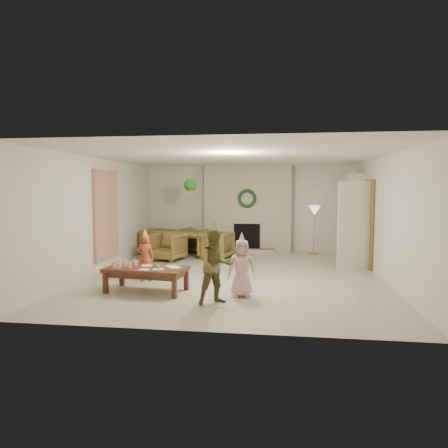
% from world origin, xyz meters
% --- Properties ---
extents(floor, '(7.00, 7.00, 0.00)m').
position_xyz_m(floor, '(0.00, 0.00, 0.00)').
color(floor, '#B7B29E').
rests_on(floor, ground).
extents(ceiling, '(7.00, 7.00, 0.00)m').
position_xyz_m(ceiling, '(0.00, 0.00, 2.50)').
color(ceiling, white).
rests_on(ceiling, wall_back).
extents(wall_back, '(7.00, 0.00, 7.00)m').
position_xyz_m(wall_back, '(0.00, 3.50, 1.25)').
color(wall_back, silver).
rests_on(wall_back, floor).
extents(wall_front, '(7.00, 0.00, 7.00)m').
position_xyz_m(wall_front, '(0.00, -3.50, 1.25)').
color(wall_front, silver).
rests_on(wall_front, floor).
extents(wall_left, '(0.00, 7.00, 7.00)m').
position_xyz_m(wall_left, '(-3.00, 0.00, 1.25)').
color(wall_left, silver).
rests_on(wall_left, floor).
extents(wall_right, '(0.00, 7.00, 7.00)m').
position_xyz_m(wall_right, '(3.00, 0.00, 1.25)').
color(wall_right, silver).
rests_on(wall_right, floor).
extents(fireplace_mass, '(2.50, 0.40, 2.50)m').
position_xyz_m(fireplace_mass, '(0.00, 3.30, 1.25)').
color(fireplace_mass, '#4F1A15').
rests_on(fireplace_mass, floor).
extents(fireplace_hearth, '(1.60, 0.30, 0.12)m').
position_xyz_m(fireplace_hearth, '(0.00, 2.95, 0.06)').
color(fireplace_hearth, maroon).
rests_on(fireplace_hearth, floor).
extents(fireplace_firebox, '(0.75, 0.12, 0.75)m').
position_xyz_m(fireplace_firebox, '(0.00, 3.12, 0.45)').
color(fireplace_firebox, black).
rests_on(fireplace_firebox, floor).
extents(fireplace_wreath, '(0.54, 0.10, 0.54)m').
position_xyz_m(fireplace_wreath, '(0.00, 3.07, 1.55)').
color(fireplace_wreath, '#163B1A').
rests_on(fireplace_wreath, fireplace_mass).
extents(floor_lamp_base, '(0.25, 0.25, 0.03)m').
position_xyz_m(floor_lamp_base, '(1.89, 3.00, 0.01)').
color(floor_lamp_base, gold).
rests_on(floor_lamp_base, floor).
extents(floor_lamp_post, '(0.03, 0.03, 1.22)m').
position_xyz_m(floor_lamp_post, '(1.89, 3.00, 0.63)').
color(floor_lamp_post, gold).
rests_on(floor_lamp_post, floor).
extents(floor_lamp_shade, '(0.33, 0.33, 0.27)m').
position_xyz_m(floor_lamp_shade, '(1.89, 3.00, 1.22)').
color(floor_lamp_shade, beige).
rests_on(floor_lamp_shade, floor_lamp_post).
extents(bookshelf_carcass, '(0.30, 1.00, 2.20)m').
position_xyz_m(bookshelf_carcass, '(2.84, 2.30, 1.10)').
color(bookshelf_carcass, white).
rests_on(bookshelf_carcass, floor).
extents(bookshelf_shelf_a, '(0.30, 0.92, 0.03)m').
position_xyz_m(bookshelf_shelf_a, '(2.82, 2.30, 0.45)').
color(bookshelf_shelf_a, white).
rests_on(bookshelf_shelf_a, bookshelf_carcass).
extents(bookshelf_shelf_b, '(0.30, 0.92, 0.03)m').
position_xyz_m(bookshelf_shelf_b, '(2.82, 2.30, 0.85)').
color(bookshelf_shelf_b, white).
rests_on(bookshelf_shelf_b, bookshelf_carcass).
extents(bookshelf_shelf_c, '(0.30, 0.92, 0.03)m').
position_xyz_m(bookshelf_shelf_c, '(2.82, 2.30, 1.25)').
color(bookshelf_shelf_c, white).
rests_on(bookshelf_shelf_c, bookshelf_carcass).
extents(bookshelf_shelf_d, '(0.30, 0.92, 0.03)m').
position_xyz_m(bookshelf_shelf_d, '(2.82, 2.30, 1.65)').
color(bookshelf_shelf_d, white).
rests_on(bookshelf_shelf_d, bookshelf_carcass).
extents(books_row_lower, '(0.20, 0.40, 0.24)m').
position_xyz_m(books_row_lower, '(2.80, 2.15, 0.59)').
color(books_row_lower, maroon).
rests_on(books_row_lower, bookshelf_shelf_a).
extents(books_row_mid, '(0.20, 0.44, 0.24)m').
position_xyz_m(books_row_mid, '(2.80, 2.35, 0.99)').
color(books_row_mid, '#293A97').
rests_on(books_row_mid, bookshelf_shelf_b).
extents(books_row_upper, '(0.20, 0.36, 0.22)m').
position_xyz_m(books_row_upper, '(2.80, 2.20, 1.38)').
color(books_row_upper, gold).
rests_on(books_row_upper, bookshelf_shelf_c).
extents(door_frame, '(0.05, 0.86, 2.04)m').
position_xyz_m(door_frame, '(2.96, 1.20, 1.02)').
color(door_frame, brown).
rests_on(door_frame, floor).
extents(door_leaf, '(0.77, 0.32, 2.00)m').
position_xyz_m(door_leaf, '(2.58, 0.82, 1.00)').
color(door_leaf, beige).
rests_on(door_leaf, floor).
extents(curtain_panel, '(0.06, 1.20, 2.00)m').
position_xyz_m(curtain_panel, '(-2.96, 0.20, 1.25)').
color(curtain_panel, '#D2AF94').
rests_on(curtain_panel, wall_left).
extents(dining_table, '(2.03, 1.49, 0.64)m').
position_xyz_m(dining_table, '(-1.68, 2.24, 0.32)').
color(dining_table, brown).
rests_on(dining_table, floor).
extents(dining_chair_near, '(0.94, 0.96, 0.71)m').
position_xyz_m(dining_chair_near, '(-1.91, 1.48, 0.35)').
color(dining_chair_near, brown).
rests_on(dining_chair_near, floor).
extents(dining_chair_far, '(0.94, 0.96, 0.71)m').
position_xyz_m(dining_chair_far, '(-1.45, 3.01, 0.35)').
color(dining_chair_far, brown).
rests_on(dining_chair_far, floor).
extents(dining_chair_left, '(0.96, 0.94, 0.71)m').
position_xyz_m(dining_chair_left, '(-2.45, 2.47, 0.35)').
color(dining_chair_left, brown).
rests_on(dining_chair_left, floor).
extents(dining_chair_right, '(0.96, 0.94, 0.71)m').
position_xyz_m(dining_chair_right, '(-0.72, 1.96, 0.35)').
color(dining_chair_right, brown).
rests_on(dining_chair_right, floor).
extents(hanging_plant_cord, '(0.01, 0.01, 0.70)m').
position_xyz_m(hanging_plant_cord, '(-1.30, 1.50, 2.15)').
color(hanging_plant_cord, tan).
rests_on(hanging_plant_cord, ceiling).
extents(hanging_plant_pot, '(0.16, 0.16, 0.12)m').
position_xyz_m(hanging_plant_pot, '(-1.30, 1.50, 1.80)').
color(hanging_plant_pot, '#A45E35').
rests_on(hanging_plant_pot, hanging_plant_cord).
extents(hanging_plant_foliage, '(0.32, 0.32, 0.32)m').
position_xyz_m(hanging_plant_foliage, '(-1.30, 1.50, 1.92)').
color(hanging_plant_foliage, '#164418').
rests_on(hanging_plant_foliage, hanging_plant_pot).
extents(coffee_table_top, '(1.50, 0.88, 0.07)m').
position_xyz_m(coffee_table_top, '(-1.42, -1.63, 0.41)').
color(coffee_table_top, '#4F281A').
rests_on(coffee_table_top, floor).
extents(coffee_table_apron, '(1.38, 0.76, 0.09)m').
position_xyz_m(coffee_table_apron, '(-1.42, -1.63, 0.33)').
color(coffee_table_apron, '#4F281A').
rests_on(coffee_table_apron, floor).
extents(coffee_leg_fl, '(0.09, 0.09, 0.37)m').
position_xyz_m(coffee_leg_fl, '(-2.10, -1.84, 0.19)').
color(coffee_leg_fl, '#4F281A').
rests_on(coffee_leg_fl, floor).
extents(coffee_leg_fr, '(0.09, 0.09, 0.37)m').
position_xyz_m(coffee_leg_fr, '(-0.81, -2.00, 0.19)').
color(coffee_leg_fr, '#4F281A').
rests_on(coffee_leg_fr, floor).
extents(coffee_leg_bl, '(0.09, 0.09, 0.37)m').
position_xyz_m(coffee_leg_bl, '(-2.03, -1.27, 0.19)').
color(coffee_leg_bl, '#4F281A').
rests_on(coffee_leg_bl, floor).
extents(coffee_leg_br, '(0.09, 0.09, 0.37)m').
position_xyz_m(coffee_leg_br, '(-0.74, -1.42, 0.19)').
color(coffee_leg_br, '#4F281A').
rests_on(coffee_leg_br, floor).
extents(cup_a, '(0.09, 0.09, 0.10)m').
position_xyz_m(cup_a, '(-1.98, -1.73, 0.49)').
color(cup_a, white).
rests_on(cup_a, coffee_table_top).
extents(cup_b, '(0.09, 0.09, 0.10)m').
position_xyz_m(cup_b, '(-1.96, -1.51, 0.49)').
color(cup_b, white).
rests_on(cup_b, coffee_table_top).
extents(cup_c, '(0.09, 0.09, 0.10)m').
position_xyz_m(cup_c, '(-1.86, -1.80, 0.49)').
color(cup_c, white).
rests_on(cup_c, coffee_table_top).
extents(cup_d, '(0.09, 0.09, 0.10)m').
position_xyz_m(cup_d, '(-1.83, -1.58, 0.49)').
color(cup_d, white).
rests_on(cup_d, coffee_table_top).
extents(cup_e, '(0.09, 0.09, 0.10)m').
position_xyz_m(cup_e, '(-1.70, -1.73, 0.49)').
color(cup_e, white).
rests_on(cup_e, coffee_table_top).
extents(cup_f, '(0.09, 0.09, 0.10)m').
position_xyz_m(cup_f, '(-1.67, -1.51, 0.49)').
color(cup_f, white).
rests_on(cup_f, coffee_table_top).
extents(plate_a, '(0.22, 0.22, 0.01)m').
position_xyz_m(plate_a, '(-1.46, -1.49, 0.44)').
color(plate_a, white).
rests_on(plate_a, coffee_table_top).
extents(plate_b, '(0.22, 0.22, 0.01)m').
position_xyz_m(plate_b, '(-1.16, -1.77, 0.44)').
color(plate_b, white).
rests_on(plate_b, coffee_table_top).
extents(plate_c, '(0.22, 0.22, 0.01)m').
position_xyz_m(plate_c, '(-0.92, -1.58, 0.44)').
color(plate_c, white).
rests_on(plate_c, coffee_table_top).
extents(food_scoop, '(0.09, 0.09, 0.08)m').
position_xyz_m(food_scoop, '(-1.16, -1.77, 0.49)').
color(food_scoop, tan).
rests_on(food_scoop, plate_b).
extents(napkin_left, '(0.18, 0.18, 0.01)m').
position_xyz_m(napkin_left, '(-1.39, -1.83, 0.44)').
color(napkin_left, beige).
rests_on(napkin_left, coffee_table_top).
extents(napkin_right, '(0.18, 0.18, 0.01)m').
position_xyz_m(napkin_right, '(-1.02, -1.48, 0.44)').
color(napkin_right, beige).
rests_on(napkin_right, coffee_table_top).
extents(child_red, '(0.37, 0.28, 0.93)m').
position_xyz_m(child_red, '(-1.71, -0.84, 0.47)').
color(child_red, '#B04525').
rests_on(child_red, floor).
extents(party_hat_red, '(0.15, 0.15, 0.18)m').
position_xyz_m(party_hat_red, '(-1.71, -0.84, 0.97)').
color(party_hat_red, '#DAE34B').
rests_on(party_hat_red, child_red).
extents(child_plaid, '(0.73, 0.68, 1.21)m').
position_xyz_m(child_plaid, '(-0.08, -2.20, 0.60)').
color(child_plaid, brown).
rests_on(child_plaid, floor).
extents(party_hat_plaid, '(0.16, 0.16, 0.20)m').
position_xyz_m(party_hat_plaid, '(-0.08, -2.20, 1.25)').
color(party_hat_plaid, green).
rests_on(party_hat_plaid, child_plaid).
extents(child_pink, '(0.51, 0.36, 0.98)m').
position_xyz_m(child_pink, '(0.29, -1.72, 0.49)').
color(child_pink, beige).
rests_on(child_pink, floor).
extents(party_hat_pink, '(0.14, 0.14, 0.18)m').
position_xyz_m(party_hat_pink, '(0.29, -1.72, 1.02)').
color(party_hat_pink, '#B3B3BA').
rests_on(party_hat_pink, child_pink).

